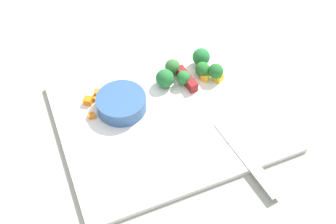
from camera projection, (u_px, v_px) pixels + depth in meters
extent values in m
plane|color=#9A9A8B|center=(168.00, 119.00, 0.87)|extent=(4.00, 4.00, 0.00)
cube|color=white|center=(168.00, 117.00, 0.86)|extent=(0.45, 0.37, 0.01)
cylinder|color=#32588A|center=(121.00, 103.00, 0.86)|extent=(0.11, 0.11, 0.03)
cube|color=silver|center=(246.00, 157.00, 0.79)|extent=(0.05, 0.20, 0.00)
cube|color=maroon|center=(186.00, 79.00, 0.91)|extent=(0.03, 0.07, 0.02)
cube|color=orange|center=(88.00, 101.00, 0.87)|extent=(0.02, 0.02, 0.01)
cube|color=orange|center=(92.00, 116.00, 0.85)|extent=(0.02, 0.01, 0.01)
cube|color=orange|center=(95.00, 98.00, 0.88)|extent=(0.02, 0.02, 0.01)
cube|color=orange|center=(99.00, 93.00, 0.89)|extent=(0.02, 0.02, 0.02)
cube|color=yellow|center=(205.00, 77.00, 0.92)|extent=(0.02, 0.02, 0.02)
cube|color=yellow|center=(218.00, 77.00, 0.92)|extent=(0.03, 0.03, 0.02)
cylinder|color=#8BBB65|center=(172.00, 71.00, 0.93)|extent=(0.01, 0.01, 0.01)
sphere|color=#397135|center=(172.00, 66.00, 0.92)|extent=(0.03, 0.03, 0.03)
cylinder|color=#91BC5B|center=(201.00, 63.00, 0.95)|extent=(0.01, 0.01, 0.01)
sphere|color=#237335|center=(201.00, 57.00, 0.94)|extent=(0.04, 0.04, 0.04)
cylinder|color=#90BA68|center=(215.00, 77.00, 0.92)|extent=(0.01, 0.01, 0.02)
sphere|color=#22662A|center=(216.00, 71.00, 0.91)|extent=(0.03, 0.03, 0.03)
cylinder|color=#8EBC60|center=(202.00, 74.00, 0.93)|extent=(0.01, 0.01, 0.01)
sphere|color=#266F2B|center=(202.00, 69.00, 0.92)|extent=(0.03, 0.03, 0.03)
cylinder|color=#8CBF5C|center=(165.00, 83.00, 0.91)|extent=(0.01, 0.01, 0.01)
sphere|color=#246E30|center=(165.00, 78.00, 0.90)|extent=(0.04, 0.04, 0.04)
cylinder|color=#93AF5D|center=(183.00, 82.00, 0.91)|extent=(0.01, 0.01, 0.01)
sphere|color=#287632|center=(184.00, 77.00, 0.90)|extent=(0.03, 0.03, 0.03)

